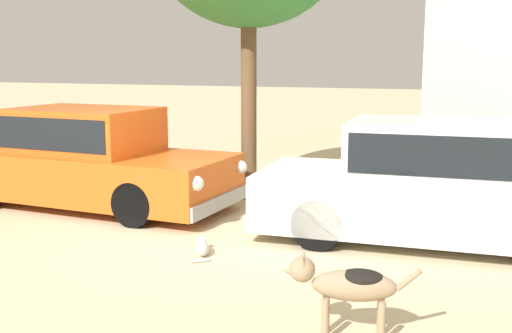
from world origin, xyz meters
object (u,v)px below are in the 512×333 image
parked_sedan_nearest (86,158)px  stray_dog_spotted (346,284)px  parked_sedan_second (434,183)px  stray_cat (202,248)px

parked_sedan_nearest → stray_dog_spotted: bearing=-31.1°
stray_dog_spotted → parked_sedan_second: bearing=-109.0°
parked_sedan_nearest → stray_dog_spotted: 5.71m
parked_sedan_nearest → stray_dog_spotted: size_ratio=4.29×
parked_sedan_nearest → parked_sedan_second: size_ratio=1.04×
parked_sedan_nearest → parked_sedan_second: bearing=1.6°
stray_dog_spotted → parked_sedan_nearest: bearing=-45.7°
parked_sedan_second → stray_dog_spotted: (-0.38, -3.07, -0.27)m
parked_sedan_nearest → stray_cat: 3.19m
parked_sedan_nearest → parked_sedan_second: (5.12, -0.10, -0.00)m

